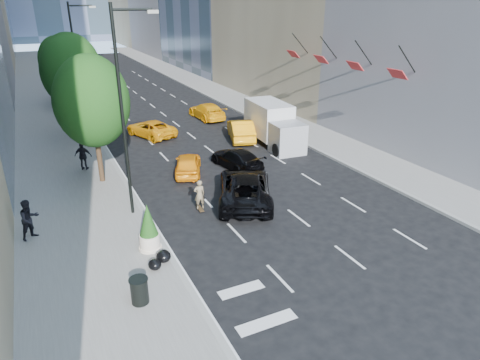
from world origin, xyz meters
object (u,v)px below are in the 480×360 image
skateboarder (200,196)px  city_bus (87,89)px  black_sedan_lincoln (245,188)px  black_sedan_mercedes (237,159)px  planter_shrub (149,228)px  box_truck (273,124)px  trash_can (139,291)px

skateboarder → city_bus: city_bus is taller
black_sedan_lincoln → black_sedan_mercedes: size_ratio=1.33×
black_sedan_lincoln → planter_shrub: (-6.00, -2.74, 0.35)m
box_truck → trash_can: 19.99m
skateboarder → black_sedan_lincoln: (2.60, -0.08, 0.03)m
black_sedan_lincoln → box_truck: box_truck is taller
black_sedan_mercedes → city_bus: 25.27m
black_sedan_mercedes → skateboarder: bearing=38.8°
black_sedan_mercedes → planter_shrub: size_ratio=2.08×
box_truck → trash_can: box_truck is taller
skateboarder → trash_can: bearing=57.2°
black_sedan_lincoln → black_sedan_mercedes: 5.15m
black_sedan_mercedes → box_truck: bearing=-152.2°
city_bus → box_truck: box_truck is taller
trash_can → black_sedan_mercedes: bearing=50.4°
planter_shrub → skateboarder: bearing=39.7°
black_sedan_lincoln → planter_shrub: bearing=49.5°
skateboarder → black_sedan_mercedes: 6.47m
skateboarder → planter_shrub: planter_shrub is taller
city_bus → planter_shrub: (-1.80, -32.10, -0.29)m
trash_can → city_bus: bearing=85.1°
black_sedan_mercedes → box_truck: (4.73, 3.46, 0.91)m
skateboarder → city_bus: 29.33m
box_truck → skateboarder: bearing=-133.8°
city_bus → planter_shrub: bearing=-95.3°
trash_can → planter_shrub: bearing=69.6°
planter_shrub → city_bus: bearing=86.8°
box_truck → city_bus: bearing=121.2°
skateboarder → box_truck: size_ratio=0.24×
trash_can → box_truck: bearing=46.3°
city_bus → trash_can: (-3.07, -35.51, -0.84)m
city_bus → planter_shrub: size_ratio=4.90×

